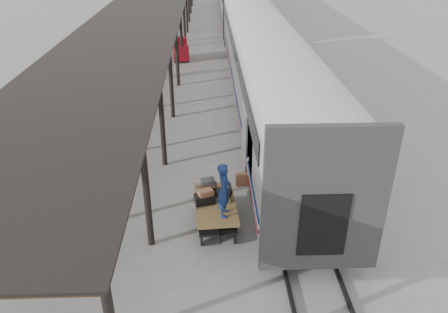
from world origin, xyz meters
TOP-DOWN VIEW (x-y plane):
  - ground at (0.00, 0.00)m, footprint 160.00×160.00m
  - rails at (3.20, 34.00)m, footprint 1.54×150.00m
  - baggage_cart at (0.62, -1.12)m, footprint 1.39×2.47m
  - suitcase_stack at (0.48, -0.84)m, footprint 1.22×1.13m
  - luggage_tug at (-1.48, 18.69)m, footprint 1.26×1.84m
  - porter at (0.87, -1.77)m, footprint 0.47×0.66m
  - pedestrian at (-3.34, 14.36)m, footprint 0.98×0.44m

SIDE VIEW (x-z plane):
  - ground at x=0.00m, z-range 0.00..0.00m
  - rails at x=3.20m, z-range 0.00..0.12m
  - baggage_cart at x=0.62m, z-range 0.22..1.08m
  - luggage_tug at x=-1.48m, z-range -0.06..1.45m
  - pedestrian at x=-3.34m, z-range 0.00..1.64m
  - suitcase_stack at x=0.48m, z-range 0.77..1.34m
  - porter at x=0.87m, z-range 0.86..2.57m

